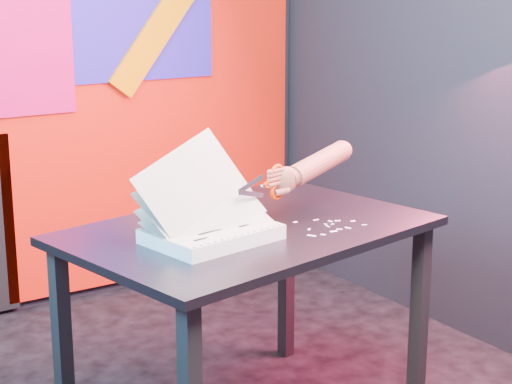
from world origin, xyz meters
TOP-DOWN VIEW (x-y plane):
  - room at (0.00, 0.00)m, footprint 3.01×3.01m
  - backdrop at (0.06, 1.46)m, footprint 2.88×0.05m
  - work_table at (0.23, -0.06)m, footprint 1.31×0.99m
  - printout_stack at (0.04, -0.13)m, footprint 0.47×0.34m
  - scissors at (0.30, -0.10)m, footprint 0.22×0.06m
  - hand_forearm at (0.51, -0.05)m, footprint 0.42×0.15m
  - paper_clippings at (0.45, -0.22)m, footprint 0.25×0.18m

SIDE VIEW (x-z plane):
  - work_table at x=0.23m, z-range 0.28..1.03m
  - paper_clippings at x=0.45m, z-range 0.75..0.75m
  - printout_stack at x=0.04m, z-range 0.60..0.96m
  - scissors at x=0.30m, z-range 0.84..0.96m
  - hand_forearm at x=0.51m, z-range 0.85..0.99m
  - backdrop at x=0.06m, z-range -0.08..2.00m
  - room at x=0.00m, z-range 0.00..2.71m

